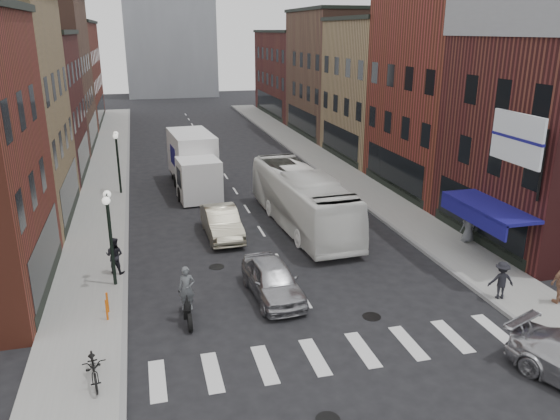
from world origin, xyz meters
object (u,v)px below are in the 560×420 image
object	(u,v)px
ped_right_a	(501,280)
ped_left_solo	(115,255)
ped_right_c	(468,226)
sedan_left_near	(273,280)
motorcycle_rider	(187,296)
box_truck	(194,163)
sedan_left_far	(222,222)
billboard_sign	(519,140)
streetlamp_near	(109,222)
streetlamp_far	(117,151)
bike_rack	(107,306)
transit_bus	(302,199)
parked_bicycle	(94,367)

from	to	relation	value
ped_right_a	ped_left_solo	bearing A→B (deg)	-10.07
ped_right_c	sedan_left_near	bearing A→B (deg)	9.85
motorcycle_rider	box_truck	bearing A→B (deg)	90.56
sedan_left_near	ped_left_solo	distance (m)	7.18
sedan_left_far	ped_right_a	bearing A→B (deg)	-47.45
billboard_sign	streetlamp_near	xyz separation A→B (m)	(-15.99, 3.50, -3.22)
box_truck	ped_left_solo	size ratio (longest dim) A/B	5.28
billboard_sign	ped_right_c	bearing A→B (deg)	76.05
streetlamp_far	ped_right_c	bearing A→B (deg)	-38.29
sedan_left_near	motorcycle_rider	bearing A→B (deg)	-165.36
bike_rack	streetlamp_near	bearing A→B (deg)	85.76
streetlamp_near	ped_right_a	size ratio (longest dim) A/B	2.65
sedan_left_far	ped_left_solo	bearing A→B (deg)	-146.78
billboard_sign	transit_bus	xyz separation A→B (m)	(-6.25, 8.79, -4.58)
parked_bicycle	motorcycle_rider	bearing A→B (deg)	37.04
streetlamp_near	sedan_left_far	bearing A→B (deg)	42.48
box_truck	ped_right_a	bearing A→B (deg)	-67.32
streetlamp_near	parked_bicycle	bearing A→B (deg)	-93.50
streetlamp_far	ped_left_solo	size ratio (longest dim) A/B	2.52
streetlamp_far	streetlamp_near	bearing A→B (deg)	-90.00
parked_bicycle	ped_left_solo	bearing A→B (deg)	78.61
transit_bus	ped_left_solo	world-z (taller)	transit_bus
ped_left_solo	ped_right_a	distance (m)	16.09
transit_bus	sedan_left_far	world-z (taller)	transit_bus
bike_rack	ped_left_solo	size ratio (longest dim) A/B	0.49
motorcycle_rider	parked_bicycle	distance (m)	4.43
transit_bus	ped_left_solo	distance (m)	10.58
sedan_left_far	sedan_left_near	bearing A→B (deg)	-84.05
streetlamp_far	sedan_left_near	distance (m)	17.73
motorcycle_rider	ped_right_a	world-z (taller)	motorcycle_rider
ped_left_solo	transit_bus	bearing A→B (deg)	-133.05
motorcycle_rider	sedan_left_near	distance (m)	3.68
ped_right_c	motorcycle_rider	bearing A→B (deg)	10.40
streetlamp_far	box_truck	xyz separation A→B (m)	(4.84, 0.12, -1.10)
streetlamp_near	sedan_left_near	xyz separation A→B (m)	(6.18, -2.47, -2.16)
billboard_sign	ped_left_solo	distance (m)	17.44
motorcycle_rider	sedan_left_far	distance (m)	8.79
bike_rack	motorcycle_rider	bearing A→B (deg)	-17.47
box_truck	ped_right_c	distance (m)	18.22
parked_bicycle	ped_left_solo	xyz separation A→B (m)	(0.41, 7.94, 0.32)
sedan_left_far	parked_bicycle	size ratio (longest dim) A/B	2.47
parked_bicycle	sedan_left_near	bearing A→B (deg)	24.59
ped_right_c	ped_right_a	bearing A→B (deg)	62.99
box_truck	sedan_left_near	world-z (taller)	box_truck
streetlamp_far	motorcycle_rider	bearing A→B (deg)	-81.33
motorcycle_rider	billboard_sign	bearing A→B (deg)	7.96
streetlamp_far	box_truck	distance (m)	4.97
streetlamp_far	box_truck	world-z (taller)	streetlamp_far
ped_right_a	sedan_left_far	bearing A→B (deg)	-33.06
ped_right_a	sedan_left_near	bearing A→B (deg)	-4.07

